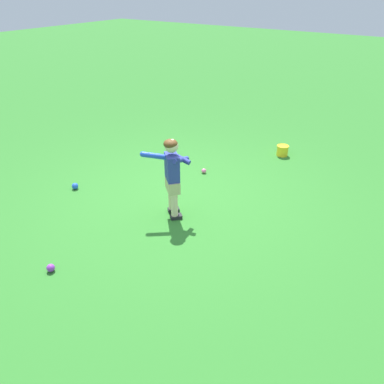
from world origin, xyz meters
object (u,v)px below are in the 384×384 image
(child_batter, at_px, (172,171))
(play_ball_far_right, at_px, (51,268))
(play_ball_near_batter, at_px, (204,171))
(toy_bucket, at_px, (282,150))
(play_ball_by_bucket, at_px, (75,186))

(child_batter, distance_m, play_ball_far_right, 1.79)
(play_ball_near_batter, height_order, toy_bucket, toy_bucket)
(toy_bucket, bearing_deg, play_ball_near_batter, -29.63)
(play_ball_near_batter, relative_size, play_ball_far_right, 0.88)
(child_batter, distance_m, toy_bucket, 2.75)
(toy_bucket, bearing_deg, child_batter, -9.74)
(play_ball_by_bucket, bearing_deg, child_batter, 98.69)
(child_batter, height_order, toy_bucket, child_batter)
(play_ball_by_bucket, relative_size, play_ball_far_right, 1.08)
(child_batter, bearing_deg, toy_bucket, 170.26)
(toy_bucket, bearing_deg, play_ball_by_bucket, -35.85)
(play_ball_by_bucket, relative_size, toy_bucket, 0.44)
(child_batter, height_order, play_ball_by_bucket, child_batter)
(play_ball_by_bucket, bearing_deg, toy_bucket, 144.15)
(play_ball_near_batter, xyz_separation_m, play_ball_by_bucket, (1.53, -1.32, 0.01))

